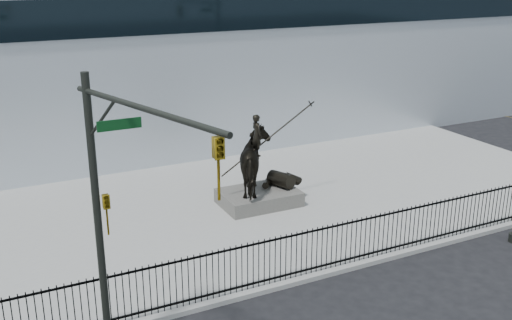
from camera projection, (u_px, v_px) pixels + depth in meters
name	position (u px, v px, depth m)	size (l,w,h in m)	color
ground	(350.00, 292.00, 17.51)	(120.00, 120.00, 0.00)	black
plaza	(246.00, 207.00, 23.42)	(30.00, 12.00, 0.15)	#9C9C9A
building	(143.00, 52.00, 33.06)	(44.00, 14.00, 9.00)	silver
picket_fence	(327.00, 247.00, 18.29)	(22.10, 0.10, 1.50)	black
statue_plinth	(259.00, 197.00, 23.42)	(2.98, 2.05, 0.56)	#4F4D48
equestrian_statue	(260.00, 162.00, 22.99)	(3.82, 2.38, 3.23)	black
traffic_signal_left	(117.00, 214.00, 12.83)	(1.52, 4.84, 7.00)	black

